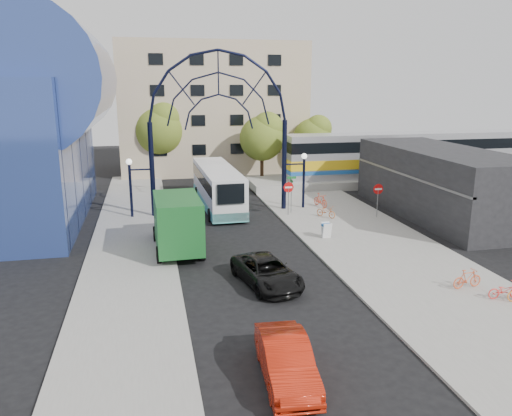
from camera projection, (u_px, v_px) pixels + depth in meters
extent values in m
plane|color=black|center=(262.00, 282.00, 24.99)|extent=(120.00, 120.00, 0.00)
cube|color=gray|center=(374.00, 246.00, 30.43)|extent=(8.00, 56.00, 0.12)
cube|color=gray|center=(131.00, 252.00, 29.32)|extent=(5.00, 50.00, 0.12)
cylinder|color=black|center=(152.00, 171.00, 36.38)|extent=(0.36, 0.36, 7.00)
cylinder|color=black|center=(284.00, 166.00, 38.45)|extent=(0.36, 0.36, 7.00)
cylinder|color=black|center=(131.00, 192.00, 36.41)|extent=(0.20, 0.20, 4.00)
cylinder|color=black|center=(304.00, 184.00, 39.14)|extent=(0.20, 0.20, 4.00)
sphere|color=white|center=(129.00, 162.00, 35.88)|extent=(0.44, 0.44, 0.44)
sphere|color=white|center=(304.00, 156.00, 38.61)|extent=(0.44, 0.44, 0.44)
cylinder|color=slate|center=(288.00, 200.00, 37.07)|extent=(0.06, 0.06, 2.20)
cylinder|color=red|center=(289.00, 187.00, 36.82)|extent=(0.80, 0.04, 0.80)
cube|color=white|center=(289.00, 187.00, 36.79)|extent=(0.55, 0.02, 0.12)
cylinder|color=slate|center=(377.00, 202.00, 36.45)|extent=(0.06, 0.06, 2.20)
cylinder|color=red|center=(378.00, 189.00, 36.21)|extent=(0.76, 0.04, 0.76)
cube|color=white|center=(378.00, 189.00, 36.18)|extent=(0.55, 0.02, 0.12)
cylinder|color=slate|center=(291.00, 195.00, 37.64)|extent=(0.05, 0.05, 2.80)
cube|color=#146626|center=(292.00, 178.00, 37.33)|extent=(0.70, 0.03, 0.18)
cube|color=#146626|center=(292.00, 181.00, 37.39)|extent=(0.03, 0.70, 0.18)
cube|color=white|center=(327.00, 231.00, 31.50)|extent=(0.55, 0.26, 0.99)
cube|color=white|center=(325.00, 229.00, 31.83)|extent=(0.55, 0.26, 0.99)
cube|color=#1E59A5|center=(326.00, 225.00, 31.59)|extent=(0.55, 0.42, 0.14)
cylinder|color=#2D438A|center=(43.00, 79.00, 34.30)|extent=(9.00, 16.00, 9.00)
cube|color=black|center=(440.00, 182.00, 37.18)|extent=(6.00, 16.00, 5.00)
cube|color=#C1B086|center=(210.00, 108.00, 56.89)|extent=(20.00, 12.00, 14.00)
cube|color=gray|center=(407.00, 179.00, 49.89)|extent=(32.00, 5.00, 0.80)
cube|color=#B7B7BC|center=(409.00, 154.00, 49.28)|extent=(25.00, 3.00, 4.20)
cube|color=gold|center=(408.00, 160.00, 49.43)|extent=(25.10, 3.05, 0.90)
cube|color=black|center=(410.00, 144.00, 49.04)|extent=(25.05, 3.05, 1.00)
cube|color=#1E59A5|center=(408.00, 167.00, 49.60)|extent=(25.10, 3.05, 0.35)
cylinder|color=#382314|center=(262.00, 169.00, 50.57)|extent=(0.36, 0.36, 2.52)
sphere|color=#435F19|center=(262.00, 138.00, 49.83)|extent=(4.48, 4.48, 4.48)
sphere|color=#435F19|center=(268.00, 127.00, 49.37)|extent=(3.08, 3.08, 3.08)
cylinder|color=#382314|center=(160.00, 164.00, 52.25)|extent=(0.36, 0.36, 2.88)
sphere|color=#435F19|center=(159.00, 131.00, 51.40)|extent=(5.12, 5.12, 5.12)
sphere|color=#435F19|center=(163.00, 118.00, 50.91)|extent=(3.52, 3.52, 3.52)
cylinder|color=#382314|center=(312.00, 165.00, 53.73)|extent=(0.36, 0.36, 2.34)
sphere|color=#435F19|center=(313.00, 138.00, 53.04)|extent=(4.16, 4.16, 4.16)
sphere|color=#435F19|center=(318.00, 128.00, 52.61)|extent=(2.86, 2.86, 2.86)
cube|color=silver|center=(218.00, 185.00, 39.87)|extent=(2.77, 11.57, 2.91)
cube|color=#56C1BE|center=(218.00, 200.00, 40.16)|extent=(2.80, 11.57, 0.70)
cube|color=black|center=(217.00, 178.00, 39.72)|extent=(2.81, 11.34, 0.90)
cube|color=black|center=(231.00, 194.00, 34.23)|extent=(1.89, 0.18, 1.40)
cube|color=black|center=(208.00, 175.00, 45.29)|extent=(2.40, 0.22, 1.60)
cylinder|color=black|center=(197.00, 192.00, 43.27)|extent=(0.30, 0.97, 0.96)
cylinder|color=black|center=(225.00, 191.00, 43.83)|extent=(0.30, 0.97, 0.96)
cylinder|color=black|center=(210.00, 215.00, 35.87)|extent=(0.30, 0.97, 0.96)
cylinder|color=black|center=(244.00, 213.00, 36.43)|extent=(0.30, 0.97, 0.96)
cube|color=black|center=(174.00, 222.00, 31.64)|extent=(2.45, 2.55, 2.28)
cube|color=black|center=(172.00, 210.00, 32.70)|extent=(2.08, 0.15, 1.04)
cube|color=#175923|center=(178.00, 222.00, 28.51)|extent=(2.61, 4.83, 2.91)
cylinder|color=black|center=(156.00, 234.00, 31.23)|extent=(0.29, 1.00, 1.00)
cylinder|color=black|center=(194.00, 232.00, 31.78)|extent=(0.29, 1.00, 1.00)
cylinder|color=black|center=(159.00, 255.00, 27.41)|extent=(0.29, 1.00, 1.00)
cylinder|color=black|center=(202.00, 252.00, 27.96)|extent=(0.29, 1.00, 1.00)
imported|color=black|center=(267.00, 272.00, 24.47)|extent=(3.18, 5.25, 1.36)
imported|color=#AF1D0A|center=(286.00, 360.00, 16.57)|extent=(1.87, 4.55, 1.47)
imported|color=orange|center=(326.00, 212.00, 36.56)|extent=(1.39, 1.67, 0.86)
imported|color=#DA472B|center=(320.00, 200.00, 39.68)|extent=(0.96, 1.81, 1.05)
imported|color=#DA532B|center=(467.00, 279.00, 23.86)|extent=(1.61, 0.58, 0.95)
imported|color=#F03630|center=(505.00, 290.00, 22.67)|extent=(1.60, 0.74, 0.81)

